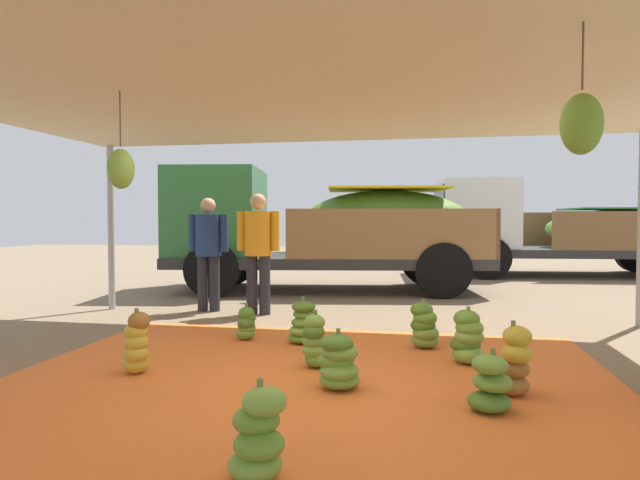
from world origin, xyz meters
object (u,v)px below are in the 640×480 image
at_px(banana_bunch_7, 246,324).
at_px(banana_bunch_8, 258,436).
at_px(banana_bunch_1, 338,363).
at_px(cargo_truck_main, 321,227).
at_px(worker_0, 258,244).
at_px(banana_bunch_4, 515,363).
at_px(cargo_truck_far, 554,228).
at_px(banana_bunch_10, 304,324).
at_px(banana_bunch_2, 137,345).
at_px(worker_1, 208,245).
at_px(banana_bunch_6, 490,385).
at_px(banana_bunch_5, 424,327).
at_px(banana_bunch_3, 468,338).
at_px(banana_bunch_0, 315,343).

height_order(banana_bunch_7, banana_bunch_8, banana_bunch_8).
height_order(banana_bunch_1, banana_bunch_7, banana_bunch_1).
xyz_separation_m(banana_bunch_1, cargo_truck_main, (-1.29, 6.19, 1.03)).
xyz_separation_m(banana_bunch_8, worker_0, (-1.51, 4.93, 0.80)).
relative_size(banana_bunch_4, cargo_truck_far, 0.09).
bearing_deg(banana_bunch_1, banana_bunch_10, 112.24).
bearing_deg(banana_bunch_2, banana_bunch_8, -45.78).
distance_m(banana_bunch_7, worker_1, 2.36).
height_order(banana_bunch_2, cargo_truck_far, cargo_truck_far).
xyz_separation_m(banana_bunch_2, banana_bunch_10, (1.23, 1.45, -0.04)).
distance_m(banana_bunch_7, banana_bunch_8, 3.42).
xyz_separation_m(cargo_truck_far, worker_1, (-6.52, -6.70, -0.17)).
bearing_deg(cargo_truck_far, worker_0, -129.69).
xyz_separation_m(banana_bunch_2, cargo_truck_main, (0.58, 6.09, 0.98)).
bearing_deg(banana_bunch_6, cargo_truck_far, 74.99).
xyz_separation_m(banana_bunch_10, worker_0, (-1.07, 1.77, 0.81)).
height_order(banana_bunch_5, banana_bunch_10, same).
xyz_separation_m(banana_bunch_3, cargo_truck_main, (-2.41, 5.16, 1.00)).
relative_size(banana_bunch_7, banana_bunch_10, 0.81).
relative_size(banana_bunch_1, worker_0, 0.28).
relative_size(banana_bunch_1, banana_bunch_3, 0.91).
bearing_deg(banana_bunch_10, cargo_truck_far, 61.84).
distance_m(banana_bunch_2, banana_bunch_3, 3.12).
bearing_deg(banana_bunch_0, banana_bunch_2, -162.35).
relative_size(banana_bunch_1, banana_bunch_4, 0.83).
bearing_deg(banana_bunch_0, banana_bunch_6, -31.60).
bearing_deg(worker_0, banana_bunch_7, -77.55).
height_order(cargo_truck_main, worker_0, cargo_truck_main).
height_order(banana_bunch_3, banana_bunch_7, banana_bunch_3).
height_order(banana_bunch_1, worker_0, worker_0).
bearing_deg(cargo_truck_main, worker_0, -98.18).
relative_size(banana_bunch_1, banana_bunch_10, 0.93).
distance_m(banana_bunch_0, banana_bunch_5, 1.40).
xyz_separation_m(banana_bunch_6, banana_bunch_7, (-2.49, 1.93, -0.01)).
bearing_deg(cargo_truck_far, banana_bunch_2, -120.15).
distance_m(banana_bunch_1, banana_bunch_2, 1.87).
distance_m(banana_bunch_10, worker_1, 2.81).
bearing_deg(banana_bunch_3, banana_bunch_4, -73.46).
relative_size(banana_bunch_3, banana_bunch_6, 1.18).
bearing_deg(banana_bunch_3, banana_bunch_7, 166.54).
bearing_deg(banana_bunch_0, cargo_truck_main, 99.87).
bearing_deg(banana_bunch_6, banana_bunch_10, 133.97).
height_order(banana_bunch_1, banana_bunch_6, banana_bunch_1).
relative_size(banana_bunch_2, banana_bunch_7, 1.38).
xyz_separation_m(banana_bunch_0, banana_bunch_4, (1.71, -0.51, 0.02)).
bearing_deg(cargo_truck_main, worker_1, -114.66).
xyz_separation_m(banana_bunch_0, banana_bunch_7, (-1.01, 1.02, -0.05)).
height_order(banana_bunch_0, banana_bunch_3, banana_bunch_3).
relative_size(banana_bunch_8, banana_bunch_10, 1.01).
height_order(banana_bunch_3, cargo_truck_main, cargo_truck_main).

